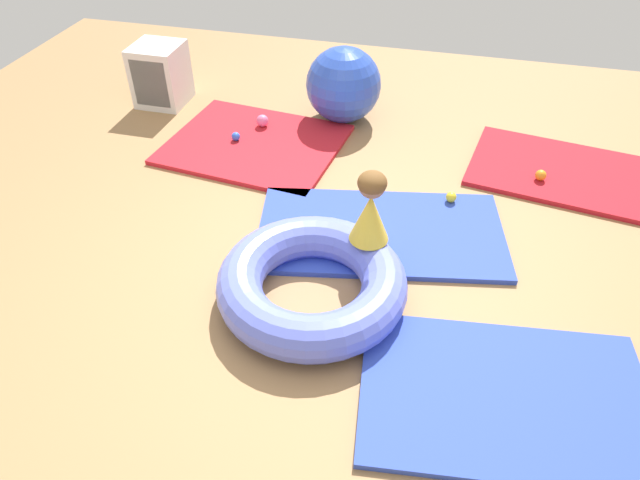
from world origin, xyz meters
name	(u,v)px	position (x,y,z in m)	size (l,w,h in m)	color
ground_plane	(299,283)	(0.00, 0.00, 0.00)	(8.00, 8.00, 0.00)	#9E7549
gym_mat_center_rear	(505,397)	(1.28, -0.57, 0.02)	(1.50, 0.98, 0.04)	#2D47B7
gym_mat_far_left	(381,232)	(0.42, 0.62, 0.02)	(1.71, 0.93, 0.04)	#2D47B7
gym_mat_near_left	(254,144)	(-0.83, 1.53, 0.02)	(1.42, 1.17, 0.04)	red
gym_mat_far_right	(555,171)	(1.65, 1.74, 0.02)	(1.31, 0.95, 0.04)	#B21923
inflatable_cushion	(312,283)	(0.12, -0.12, 0.14)	(1.16, 1.16, 0.28)	#6070E5
child_in_yellow	(371,208)	(0.39, 0.22, 0.51)	(0.32, 0.32, 0.48)	yellow
play_ball_yellow	(451,197)	(0.87, 1.08, 0.08)	(0.08, 0.08, 0.08)	yellow
play_ball_pink	(262,121)	(-0.85, 1.82, 0.09)	(0.11, 0.11, 0.11)	pink
play_ball_orange	(541,175)	(1.52, 1.54, 0.08)	(0.08, 0.08, 0.08)	orange
play_ball_blue	(236,136)	(-1.00, 1.53, 0.08)	(0.07, 0.07, 0.07)	blue
exercise_ball_large	(343,85)	(-0.21, 2.20, 0.34)	(0.67, 0.67, 0.67)	blue
storage_cube	(159,76)	(-1.95, 2.09, 0.28)	(0.44, 0.44, 0.56)	silver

